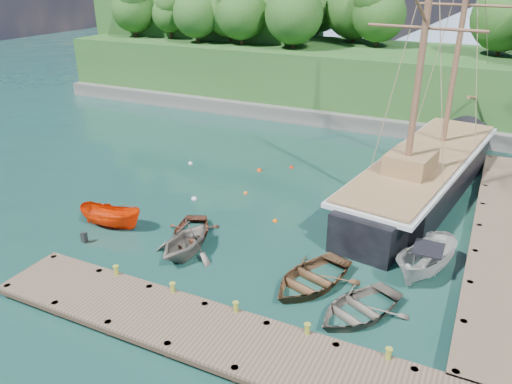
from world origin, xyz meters
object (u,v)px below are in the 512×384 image
Objects in this scene: rowboat_2 at (311,285)px; cabin_boat_white at (424,275)px; rowboat_3 at (358,315)px; rowboat_0 at (191,238)px; schooner at (423,177)px; motorboat_orange at (112,227)px; rowboat_1 at (186,255)px.

cabin_boat_white reaches higher than rowboat_2.
rowboat_2 is 1.09× the size of rowboat_3.
cabin_boat_white reaches higher than rowboat_0.
schooner reaches higher than rowboat_2.
cabin_boat_white reaches higher than rowboat_3.
cabin_boat_white is (16.25, 2.62, 0.00)m from motorboat_orange.
rowboat_1 is at bearing -87.59° from rowboat_0.
rowboat_1 is 5.31m from motorboat_orange.
schooner is at bearing 54.42° from rowboat_1.
rowboat_1 reaches higher than motorboat_orange.
rowboat_2 is 2.73m from rowboat_3.
motorboat_orange is 0.83× the size of cabin_boat_white.
rowboat_2 is 11.77m from motorboat_orange.
schooner is at bearing 26.13° from rowboat_0.
cabin_boat_white is at bearing -13.73° from rowboat_0.
rowboat_3 is at bearing -6.93° from rowboat_2.
rowboat_2 is (6.49, 0.24, 0.00)m from rowboat_1.
motorboat_orange is at bearing -131.26° from schooner.
rowboat_3 is (9.66, -2.39, 0.00)m from rowboat_0.
cabin_boat_white is 0.17× the size of schooner.
schooner is (9.98, 11.36, 1.04)m from rowboat_0.
rowboat_0 is 1.05× the size of motorboat_orange.
rowboat_1 is at bearing -159.20° from rowboat_3.
rowboat_2 is at bearing -93.65° from schooner.
rowboat_3 is 4.67m from cabin_boat_white.
motorboat_orange is 18.99m from schooner.
rowboat_2 is 12.95m from schooner.
rowboat_0 is 7.29m from rowboat_2.
rowboat_3 is at bearing -5.51° from rowboat_1.
rowboat_0 is 1.06× the size of rowboat_1.
schooner is (2.80, 12.61, 1.04)m from rowboat_2.
motorboat_orange is 16.46m from cabin_boat_white.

